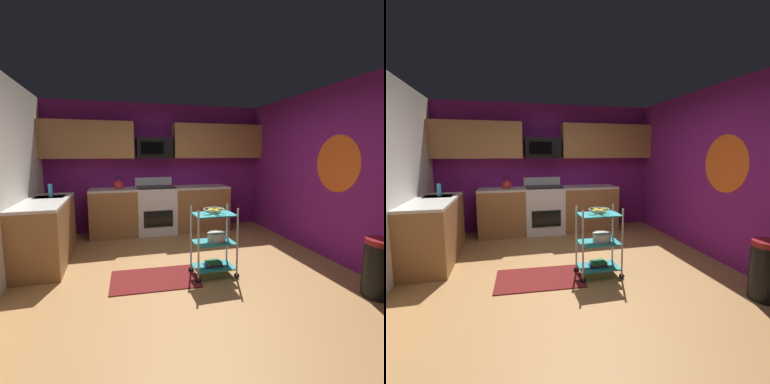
% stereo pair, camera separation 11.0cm
% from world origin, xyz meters
% --- Properties ---
extents(floor, '(4.40, 4.80, 0.04)m').
position_xyz_m(floor, '(0.00, 0.00, -0.02)').
color(floor, '#A87542').
rests_on(floor, ground).
extents(wall_back, '(4.52, 0.06, 2.60)m').
position_xyz_m(wall_back, '(0.00, 2.43, 1.30)').
color(wall_back, '#751970').
rests_on(wall_back, ground).
extents(wall_right, '(0.06, 4.80, 2.60)m').
position_xyz_m(wall_right, '(2.23, 0.00, 1.30)').
color(wall_right, '#751970').
rests_on(wall_right, ground).
extents(wall_flower_decal, '(0.00, 0.83, 0.83)m').
position_xyz_m(wall_flower_decal, '(2.20, -0.11, 1.45)').
color(wall_flower_decal, '#E5591E').
extents(counter_run, '(3.58, 2.23, 0.92)m').
position_xyz_m(counter_run, '(-0.72, 1.68, 0.46)').
color(counter_run, '#9E6B3D').
rests_on(counter_run, ground).
extents(oven_range, '(0.76, 0.65, 1.10)m').
position_xyz_m(oven_range, '(-0.12, 2.10, 0.48)').
color(oven_range, white).
rests_on(oven_range, ground).
extents(upper_cabinets, '(4.40, 0.33, 0.70)m').
position_xyz_m(upper_cabinets, '(0.03, 2.23, 1.85)').
color(upper_cabinets, '#9E6B3D').
extents(microwave, '(0.70, 0.39, 0.40)m').
position_xyz_m(microwave, '(-0.12, 2.21, 1.70)').
color(microwave, black).
extents(rolling_cart, '(0.58, 0.37, 0.91)m').
position_xyz_m(rolling_cart, '(0.30, -0.15, 0.45)').
color(rolling_cart, silver).
rests_on(rolling_cart, ground).
extents(fruit_bowl, '(0.27, 0.27, 0.07)m').
position_xyz_m(fruit_bowl, '(0.30, -0.15, 0.88)').
color(fruit_bowl, silver).
rests_on(fruit_bowl, rolling_cart).
extents(mixing_bowl_large, '(0.25, 0.25, 0.11)m').
position_xyz_m(mixing_bowl_large, '(0.35, -0.15, 0.52)').
color(mixing_bowl_large, silver).
rests_on(mixing_bowl_large, rolling_cart).
extents(book_stack, '(0.25, 0.18, 0.07)m').
position_xyz_m(book_stack, '(0.30, -0.15, 0.16)').
color(book_stack, '#1E4C8C').
rests_on(book_stack, rolling_cart).
extents(kettle, '(0.21, 0.18, 0.26)m').
position_xyz_m(kettle, '(-0.83, 2.10, 1.00)').
color(kettle, red).
rests_on(kettle, counter_run).
extents(dish_soap_bottle, '(0.06, 0.06, 0.20)m').
position_xyz_m(dish_soap_bottle, '(-1.88, 1.33, 1.02)').
color(dish_soap_bottle, '#2D8CBF').
rests_on(dish_soap_bottle, counter_run).
extents(trash_can, '(0.34, 0.42, 0.66)m').
position_xyz_m(trash_can, '(1.90, -1.16, 0.33)').
color(trash_can, black).
rests_on(trash_can, ground).
extents(floor_rug, '(1.14, 0.76, 0.01)m').
position_xyz_m(floor_rug, '(-0.46, -0.06, 0.01)').
color(floor_rug, maroon).
rests_on(floor_rug, ground).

